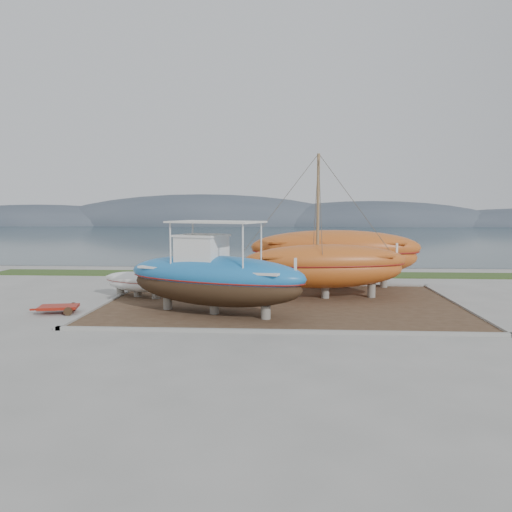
# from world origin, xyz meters

# --- Properties ---
(ground) EXTENTS (140.00, 140.00, 0.00)m
(ground) POSITION_xyz_m (0.00, 0.00, 0.00)
(ground) COLOR gray
(ground) RESTS_ON ground
(dirt_patch) EXTENTS (18.00, 12.00, 0.06)m
(dirt_patch) POSITION_xyz_m (0.00, 4.00, 0.03)
(dirt_patch) COLOR #422D1E
(dirt_patch) RESTS_ON ground
(curb_frame) EXTENTS (18.60, 12.60, 0.15)m
(curb_frame) POSITION_xyz_m (0.00, 4.00, 0.07)
(curb_frame) COLOR gray
(curb_frame) RESTS_ON ground
(grass_strip) EXTENTS (44.00, 3.00, 0.08)m
(grass_strip) POSITION_xyz_m (0.00, 15.50, 0.04)
(grass_strip) COLOR #284219
(grass_strip) RESTS_ON ground
(sea) EXTENTS (260.00, 100.00, 0.04)m
(sea) POSITION_xyz_m (0.00, 70.00, 0.00)
(sea) COLOR #1C3139
(sea) RESTS_ON ground
(mountain_ridge) EXTENTS (200.00, 36.00, 20.00)m
(mountain_ridge) POSITION_xyz_m (0.00, 125.00, 0.00)
(mountain_ridge) COLOR #333D49
(mountain_ridge) RESTS_ON ground
(blue_caique) EXTENTS (9.47, 5.87, 4.35)m
(blue_caique) POSITION_xyz_m (-3.09, 1.15, 2.24)
(blue_caique) COLOR #1C6CB2
(blue_caique) RESTS_ON dirt_patch
(white_dinghy) EXTENTS (4.72, 3.34, 1.33)m
(white_dinghy) POSITION_xyz_m (-8.05, 5.47, 0.73)
(white_dinghy) COLOR silver
(white_dinghy) RESTS_ON dirt_patch
(orange_sailboat) EXTENTS (9.35, 3.99, 7.85)m
(orange_sailboat) POSITION_xyz_m (2.41, 5.59, 3.99)
(orange_sailboat) COLOR #AA4E1A
(orange_sailboat) RESTS_ON dirt_patch
(orange_bare_hull) EXTENTS (10.64, 3.33, 3.47)m
(orange_bare_hull) POSITION_xyz_m (3.31, 9.63, 1.80)
(orange_bare_hull) COLOR #AA4E1A
(orange_bare_hull) RESTS_ON dirt_patch
(red_trailer) EXTENTS (2.84, 1.84, 0.37)m
(red_trailer) POSITION_xyz_m (-10.56, 1.07, 0.19)
(red_trailer) COLOR #A01F12
(red_trailer) RESTS_ON ground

